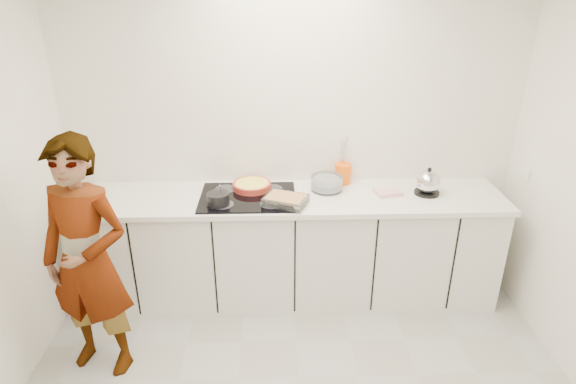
{
  "coord_description": "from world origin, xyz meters",
  "views": [
    {
      "loc": [
        -0.14,
        -2.06,
        2.45
      ],
      "look_at": [
        -0.05,
        1.05,
        1.05
      ],
      "focal_mm": 30.0,
      "sensor_mm": 36.0,
      "label": 1
    }
  ],
  "objects_px": {
    "mixing_bowl": "(327,184)",
    "kettle": "(428,183)",
    "saucepan": "(218,199)",
    "hob": "(248,197)",
    "tart_dish": "(252,185)",
    "baking_dish": "(286,200)",
    "cook": "(88,261)",
    "utensil_crock": "(343,174)"
  },
  "relations": [
    {
      "from": "mixing_bowl",
      "to": "kettle",
      "type": "distance_m",
      "value": 0.77
    },
    {
      "from": "kettle",
      "to": "saucepan",
      "type": "bearing_deg",
      "value": -173.68
    },
    {
      "from": "hob",
      "to": "mixing_bowl",
      "type": "relative_size",
      "value": 2.67
    },
    {
      "from": "saucepan",
      "to": "mixing_bowl",
      "type": "relative_size",
      "value": 0.72
    },
    {
      "from": "tart_dish",
      "to": "mixing_bowl",
      "type": "relative_size",
      "value": 1.33
    },
    {
      "from": "mixing_bowl",
      "to": "kettle",
      "type": "relative_size",
      "value": 1.22
    },
    {
      "from": "saucepan",
      "to": "mixing_bowl",
      "type": "height_order",
      "value": "saucepan"
    },
    {
      "from": "mixing_bowl",
      "to": "hob",
      "type": "bearing_deg",
      "value": -167.87
    },
    {
      "from": "tart_dish",
      "to": "baking_dish",
      "type": "bearing_deg",
      "value": -47.44
    },
    {
      "from": "tart_dish",
      "to": "cook",
      "type": "xyz_separation_m",
      "value": [
        -1.0,
        -0.86,
        -0.13
      ]
    },
    {
      "from": "utensil_crock",
      "to": "baking_dish",
      "type": "bearing_deg",
      "value": -139.54
    },
    {
      "from": "hob",
      "to": "kettle",
      "type": "xyz_separation_m",
      "value": [
        1.38,
        0.04,
        0.09
      ]
    },
    {
      "from": "utensil_crock",
      "to": "cook",
      "type": "height_order",
      "value": "cook"
    },
    {
      "from": "hob",
      "to": "cook",
      "type": "bearing_deg",
      "value": -143.73
    },
    {
      "from": "mixing_bowl",
      "to": "tart_dish",
      "type": "bearing_deg",
      "value": 178.76
    },
    {
      "from": "saucepan",
      "to": "cook",
      "type": "bearing_deg",
      "value": -143.21
    },
    {
      "from": "tart_dish",
      "to": "saucepan",
      "type": "relative_size",
      "value": 1.85
    },
    {
      "from": "baking_dish",
      "to": "cook",
      "type": "height_order",
      "value": "cook"
    },
    {
      "from": "tart_dish",
      "to": "utensil_crock",
      "type": "relative_size",
      "value": 2.19
    },
    {
      "from": "baking_dish",
      "to": "cook",
      "type": "bearing_deg",
      "value": -155.35
    },
    {
      "from": "saucepan",
      "to": "baking_dish",
      "type": "distance_m",
      "value": 0.49
    },
    {
      "from": "mixing_bowl",
      "to": "utensil_crock",
      "type": "relative_size",
      "value": 1.64
    },
    {
      "from": "kettle",
      "to": "utensil_crock",
      "type": "height_order",
      "value": "kettle"
    },
    {
      "from": "tart_dish",
      "to": "kettle",
      "type": "xyz_separation_m",
      "value": [
        1.36,
        -0.11,
        0.05
      ]
    },
    {
      "from": "mixing_bowl",
      "to": "cook",
      "type": "bearing_deg",
      "value": -151.94
    },
    {
      "from": "saucepan",
      "to": "cook",
      "type": "xyz_separation_m",
      "value": [
        -0.77,
        -0.57,
        -0.15
      ]
    },
    {
      "from": "hob",
      "to": "utensil_crock",
      "type": "xyz_separation_m",
      "value": [
        0.76,
        0.27,
        0.08
      ]
    },
    {
      "from": "baking_dish",
      "to": "utensil_crock",
      "type": "bearing_deg",
      "value": 40.46
    },
    {
      "from": "hob",
      "to": "cook",
      "type": "xyz_separation_m",
      "value": [
        -0.97,
        -0.72,
        -0.1
      ]
    },
    {
      "from": "saucepan",
      "to": "utensil_crock",
      "type": "distance_m",
      "value": 1.05
    },
    {
      "from": "kettle",
      "to": "cook",
      "type": "xyz_separation_m",
      "value": [
        -2.36,
        -0.75,
        -0.18
      ]
    },
    {
      "from": "mixing_bowl",
      "to": "cook",
      "type": "xyz_separation_m",
      "value": [
        -1.59,
        -0.85,
        -0.14
      ]
    },
    {
      "from": "saucepan",
      "to": "kettle",
      "type": "height_order",
      "value": "kettle"
    },
    {
      "from": "tart_dish",
      "to": "baking_dish",
      "type": "height_order",
      "value": "baking_dish"
    },
    {
      "from": "mixing_bowl",
      "to": "utensil_crock",
      "type": "height_order",
      "value": "utensil_crock"
    },
    {
      "from": "saucepan",
      "to": "baking_dish",
      "type": "height_order",
      "value": "saucepan"
    },
    {
      "from": "utensil_crock",
      "to": "hob",
      "type": "bearing_deg",
      "value": -160.64
    },
    {
      "from": "hob",
      "to": "utensil_crock",
      "type": "distance_m",
      "value": 0.81
    },
    {
      "from": "baking_dish",
      "to": "kettle",
      "type": "bearing_deg",
      "value": 8.94
    },
    {
      "from": "hob",
      "to": "kettle",
      "type": "relative_size",
      "value": 3.24
    },
    {
      "from": "baking_dish",
      "to": "cook",
      "type": "xyz_separation_m",
      "value": [
        -1.26,
        -0.58,
        -0.14
      ]
    },
    {
      "from": "tart_dish",
      "to": "cook",
      "type": "bearing_deg",
      "value": -139.34
    }
  ]
}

